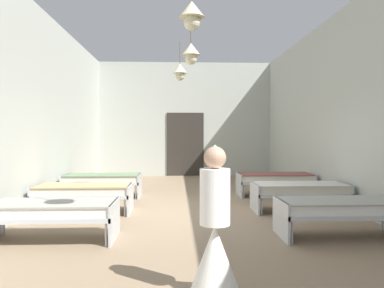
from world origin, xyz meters
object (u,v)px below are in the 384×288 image
at_px(bed_right_row_0, 340,208).
at_px(bed_right_row_2, 275,179).
at_px(bed_left_row_0, 52,211).
at_px(bed_right_row_1, 299,190).
at_px(nurse_near_aisle, 215,242).
at_px(bed_left_row_1, 84,191).
at_px(bed_left_row_2, 103,180).

distance_m(bed_right_row_0, bed_right_row_2, 3.80).
bearing_deg(bed_left_row_0, bed_right_row_1, 23.35).
bearing_deg(bed_left_row_0, nurse_near_aisle, -41.31).
xyz_separation_m(bed_left_row_1, nurse_near_aisle, (2.24, -3.87, 0.09)).
height_order(bed_left_row_1, bed_right_row_2, same).
height_order(bed_right_row_1, bed_left_row_2, same).
distance_m(bed_right_row_1, bed_right_row_2, 1.90).
height_order(bed_right_row_1, nurse_near_aisle, nurse_near_aisle).
distance_m(bed_left_row_0, bed_right_row_1, 4.79).
relative_size(bed_left_row_1, bed_left_row_2, 1.00).
relative_size(bed_right_row_0, nurse_near_aisle, 1.28).
distance_m(bed_left_row_1, nurse_near_aisle, 4.47).
relative_size(bed_left_row_1, nurse_near_aisle, 1.28).
relative_size(bed_left_row_1, bed_right_row_2, 1.00).
xyz_separation_m(bed_left_row_1, bed_right_row_2, (4.40, 1.90, 0.00)).
bearing_deg(bed_right_row_1, bed_left_row_1, 180.00).
xyz_separation_m(bed_left_row_1, bed_left_row_2, (0.00, 1.90, 0.00)).
bearing_deg(bed_right_row_2, bed_left_row_0, -139.19).
relative_size(bed_right_row_0, bed_right_row_1, 1.00).
distance_m(bed_left_row_0, bed_left_row_1, 1.90).
distance_m(bed_left_row_0, bed_right_row_2, 5.81).
relative_size(bed_right_row_0, bed_left_row_1, 1.00).
bearing_deg(bed_left_row_0, bed_right_row_2, 40.81).
distance_m(bed_left_row_1, bed_right_row_2, 4.79).
height_order(bed_left_row_0, bed_left_row_2, same).
bearing_deg(nurse_near_aisle, bed_right_row_1, 14.89).
xyz_separation_m(bed_right_row_1, bed_left_row_2, (-4.40, 1.90, 0.00)).
bearing_deg(bed_left_row_2, bed_right_row_0, -40.81).
relative_size(bed_left_row_0, bed_right_row_2, 1.00).
distance_m(bed_right_row_0, bed_left_row_2, 5.81).
relative_size(bed_right_row_0, bed_left_row_2, 1.00).
bearing_deg(nurse_near_aisle, bed_right_row_2, 23.53).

